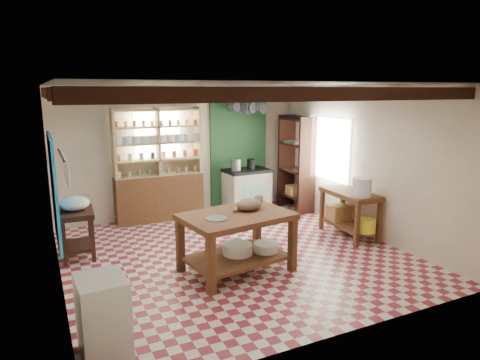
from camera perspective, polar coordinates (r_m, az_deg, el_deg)
name	(u,v)px	position (r m, az deg, el deg)	size (l,w,h in m)	color
floor	(235,255)	(6.79, -0.72, -9.98)	(5.00, 5.00, 0.02)	maroon
ceiling	(234,84)	(6.30, -0.78, 12.62)	(5.00, 5.00, 0.02)	#4A4A4F
wall_back	(182,152)	(8.72, -7.72, 3.76)	(5.00, 0.04, 2.60)	beige
wall_front	(341,217)	(4.34, 13.36, -4.80)	(5.00, 0.04, 2.60)	beige
wall_left	(54,190)	(5.84, -23.58, -1.18)	(0.04, 5.00, 2.60)	beige
wall_right	(364,161)	(7.79, 16.18, 2.42)	(0.04, 5.00, 2.60)	beige
ceiling_beams	(234,93)	(6.30, -0.78, 11.53)	(5.00, 3.80, 0.15)	#381B13
blue_wall_patch	(54,190)	(6.77, -23.53, -1.23)	(0.04, 1.40, 1.60)	#1A7BC7
green_wall_patch	(239,151)	(9.15, -0.18, 3.95)	(1.30, 0.04, 2.30)	#1C4825
window_back	(157,133)	(8.51, -10.97, 6.17)	(0.90, 0.02, 0.80)	silver
window_right	(328,149)	(8.52, 11.66, 4.12)	(0.02, 1.30, 1.20)	silver
utensil_rail	(62,167)	(4.58, -22.66, 1.63)	(0.06, 0.90, 0.28)	black
pot_rack	(248,107)	(8.69, 1.03, 9.68)	(0.86, 0.12, 0.36)	black
shelving_unit	(158,165)	(8.41, -10.84, 1.98)	(1.70, 0.34, 2.20)	tan
tall_rack	(296,163)	(9.11, 7.51, 2.22)	(0.40, 0.86, 2.00)	#381B13
work_table	(237,242)	(6.08, -0.45, -8.32)	(1.48, 0.99, 0.84)	brown
stove	(247,190)	(9.03, 0.90, -1.35)	(0.91, 0.62, 0.89)	beige
prep_table	(77,233)	(7.05, -20.86, -6.68)	(0.50, 0.73, 0.74)	#381B13
white_cabinet	(103,317)	(4.49, -17.79, -16.98)	(0.44, 0.53, 0.80)	silver
right_counter	(349,214)	(7.73, 14.36, -4.40)	(0.56, 1.12, 0.80)	brown
cat	(249,204)	(6.10, 1.23, -3.27)	(0.38, 0.29, 0.17)	#8C6C52
steel_tray	(217,218)	(5.72, -3.10, -5.12)	(0.30, 0.30, 0.02)	#A4A3AB
basin_large	(238,249)	(6.19, -0.32, -9.17)	(0.42, 0.42, 0.15)	silver
basin_small	(266,247)	(6.30, 3.51, -8.92)	(0.36, 0.36, 0.13)	silver
kettle_left	(236,165)	(8.80, -0.51, 2.04)	(0.20, 0.20, 0.23)	#A4A3AB
kettle_right	(251,164)	(8.97, 1.46, 2.15)	(0.17, 0.17, 0.21)	black
enamel_bowl	(75,203)	(6.91, -21.15, -2.92)	(0.43, 0.43, 0.22)	silver
white_bucket	(362,187)	(7.29, 15.93, -0.93)	(0.31, 0.31, 0.31)	silver
wicker_basket	(339,213)	(7.97, 13.04, -4.25)	(0.37, 0.30, 0.26)	#A77743
yellow_tub	(366,225)	(7.41, 16.44, -5.81)	(0.31, 0.31, 0.23)	yellow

